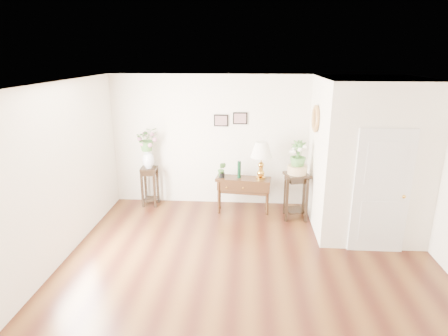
# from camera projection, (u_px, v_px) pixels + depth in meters

# --- Properties ---
(floor) EXTENTS (6.00, 5.50, 0.02)m
(floor) POSITION_uv_depth(u_px,v_px,m) (250.00, 271.00, 5.75)
(floor) COLOR #573316
(floor) RESTS_ON ground
(ceiling) EXTENTS (6.00, 5.50, 0.02)m
(ceiling) POSITION_uv_depth(u_px,v_px,m) (254.00, 85.00, 4.93)
(ceiling) COLOR white
(ceiling) RESTS_ON ground
(wall_back) EXTENTS (6.00, 0.02, 2.80)m
(wall_back) POSITION_uv_depth(u_px,v_px,m) (252.00, 142.00, 7.96)
(wall_back) COLOR white
(wall_back) RESTS_ON ground
(wall_front) EXTENTS (6.00, 0.02, 2.80)m
(wall_front) POSITION_uv_depth(u_px,v_px,m) (253.00, 313.00, 2.72)
(wall_front) COLOR white
(wall_front) RESTS_ON ground
(wall_left) EXTENTS (0.02, 5.50, 2.80)m
(wall_left) POSITION_uv_depth(u_px,v_px,m) (49.00, 181.00, 5.54)
(wall_left) COLOR white
(wall_left) RESTS_ON ground
(partition) EXTENTS (1.80, 1.95, 2.80)m
(partition) POSITION_uv_depth(u_px,v_px,m) (366.00, 155.00, 6.89)
(partition) COLOR white
(partition) RESTS_ON floor
(door) EXTENTS (0.90, 0.05, 2.10)m
(door) POSITION_uv_depth(u_px,v_px,m) (381.00, 193.00, 6.04)
(door) COLOR silver
(door) RESTS_ON floor
(art_print_left) EXTENTS (0.30, 0.02, 0.25)m
(art_print_left) POSITION_uv_depth(u_px,v_px,m) (221.00, 120.00, 7.85)
(art_print_left) COLOR black
(art_print_left) RESTS_ON wall_back
(art_print_right) EXTENTS (0.30, 0.02, 0.25)m
(art_print_right) POSITION_uv_depth(u_px,v_px,m) (240.00, 118.00, 7.81)
(art_print_right) COLOR black
(art_print_right) RESTS_ON wall_back
(wall_ornament) EXTENTS (0.07, 0.51, 0.51)m
(wall_ornament) POSITION_uv_depth(u_px,v_px,m) (315.00, 119.00, 6.88)
(wall_ornament) COLOR #C48A4A
(wall_ornament) RESTS_ON partition
(console_table) EXTENTS (1.16, 0.50, 0.75)m
(console_table) POSITION_uv_depth(u_px,v_px,m) (243.00, 195.00, 7.80)
(console_table) COLOR #331D10
(console_table) RESTS_ON floor
(table_lamp) EXTENTS (0.48, 0.48, 0.77)m
(table_lamp) POSITION_uv_depth(u_px,v_px,m) (261.00, 162.00, 7.56)
(table_lamp) COLOR gold
(table_lamp) RESTS_ON console_table
(green_vase) EXTENTS (0.10, 0.10, 0.36)m
(green_vase) POSITION_uv_depth(u_px,v_px,m) (239.00, 170.00, 7.65)
(green_vase) COLOR black
(green_vase) RESTS_ON console_table
(potted_plant) EXTENTS (0.20, 0.17, 0.31)m
(potted_plant) POSITION_uv_depth(u_px,v_px,m) (222.00, 170.00, 7.67)
(potted_plant) COLOR #427736
(potted_plant) RESTS_ON console_table
(plant_stand_a) EXTENTS (0.35, 0.35, 0.86)m
(plant_stand_a) POSITION_uv_depth(u_px,v_px,m) (150.00, 186.00, 8.14)
(plant_stand_a) COLOR black
(plant_stand_a) RESTS_ON floor
(porcelain_vase) EXTENTS (0.27, 0.27, 0.42)m
(porcelain_vase) POSITION_uv_depth(u_px,v_px,m) (148.00, 158.00, 7.94)
(porcelain_vase) COLOR white
(porcelain_vase) RESTS_ON plant_stand_a
(lily_arrangement) EXTENTS (0.58, 0.55, 0.51)m
(lily_arrangement) POSITION_uv_depth(u_px,v_px,m) (147.00, 138.00, 7.82)
(lily_arrangement) COLOR #427736
(lily_arrangement) RESTS_ON porcelain_vase
(plant_stand_b) EXTENTS (0.54, 0.54, 0.94)m
(plant_stand_b) POSITION_uv_depth(u_px,v_px,m) (296.00, 196.00, 7.49)
(plant_stand_b) COLOR black
(plant_stand_b) RESTS_ON floor
(ceramic_bowl) EXTENTS (0.50, 0.50, 0.17)m
(ceramic_bowl) POSITION_uv_depth(u_px,v_px,m) (297.00, 170.00, 7.32)
(ceramic_bowl) COLOR tan
(ceramic_bowl) RESTS_ON plant_stand_b
(narcissus) EXTENTS (0.33, 0.33, 0.54)m
(narcissus) POSITION_uv_depth(u_px,v_px,m) (298.00, 155.00, 7.23)
(narcissus) COLOR #427736
(narcissus) RESTS_ON ceramic_bowl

